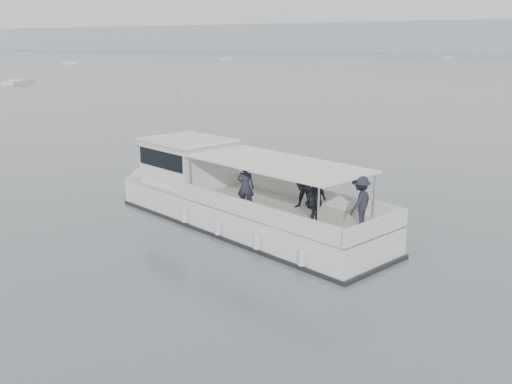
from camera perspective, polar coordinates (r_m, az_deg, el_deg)
The scene contains 2 objects.
ground at distance 26.47m, azimuth -13.38°, elevation -2.28°, with size 1400.00×1400.00×0.00m, color slate.
tour_boat at distance 24.77m, azimuth -3.09°, elevation -0.55°, with size 15.00×7.48×6.34m.
Camera 1 is at (17.52, -18.37, 7.49)m, focal length 40.00 mm.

